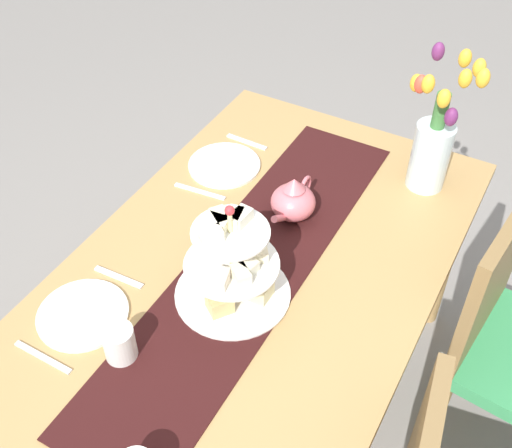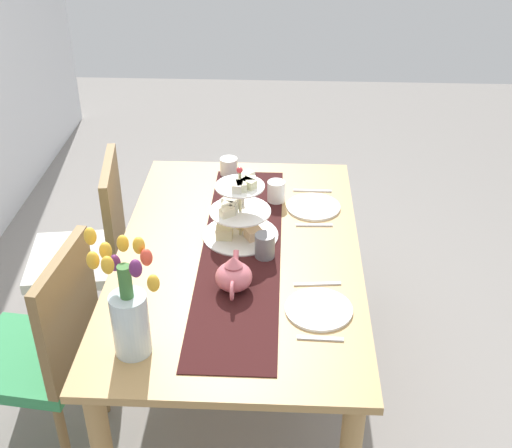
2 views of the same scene
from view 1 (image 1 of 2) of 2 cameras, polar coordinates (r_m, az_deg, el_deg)
name	(u,v)px [view 1 (image 1 of 2)]	position (r m, az deg, el deg)	size (l,w,h in m)	color
ground_plane	(254,410)	(2.34, -0.16, -16.13)	(8.00, 8.00, 0.00)	gray
dining_table	(254,293)	(1.82, -0.20, -6.08)	(1.53, 0.93, 0.73)	tan
table_runner	(251,266)	(1.75, -0.48, -3.70)	(1.32, 0.30, 0.00)	black
tiered_cake_stand	(232,268)	(1.60, -2.09, -3.92)	(0.30, 0.30, 0.30)	beige
teapot	(293,201)	(1.85, 3.32, 2.07)	(0.24, 0.13, 0.14)	#D66B75
tulip_vase	(434,140)	(1.97, 15.43, 7.13)	(0.21, 0.22, 0.44)	silver
dinner_plate_left	(224,165)	(2.07, -2.81, 5.21)	(0.23, 0.23, 0.01)	white
fork_left	(247,142)	(2.17, -0.82, 7.26)	(0.02, 0.15, 0.01)	silver
knife_left	(200,191)	(1.98, -4.98, 2.88)	(0.01, 0.17, 0.01)	silver
dinner_plate_right	(83,314)	(1.69, -15.04, -7.71)	(0.23, 0.23, 0.01)	white
fork_right	(119,277)	(1.76, -12.02, -4.61)	(0.02, 0.15, 0.01)	silver
knife_right	(43,357)	(1.64, -18.29, -11.10)	(0.01, 0.17, 0.01)	silver
mug_grey	(226,235)	(1.76, -2.65, -0.95)	(0.08, 0.08, 0.10)	slate
mug_white_text	(119,343)	(1.56, -11.96, -10.27)	(0.08, 0.08, 0.10)	white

